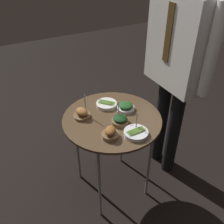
# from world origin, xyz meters

# --- Properties ---
(ground_plane) EXTENTS (8.00, 8.00, 0.00)m
(ground_plane) POSITION_xyz_m (0.00, 0.00, 0.00)
(ground_plane) COLOR black
(serving_cart) EXTENTS (0.71, 0.71, 0.74)m
(serving_cart) POSITION_xyz_m (0.00, 0.00, 0.69)
(serving_cart) COLOR brown
(serving_cart) RESTS_ON ground_plane
(bowl_roast_near_rim) EXTENTS (0.12, 0.12, 0.17)m
(bowl_roast_near_rim) POSITION_xyz_m (-0.11, -0.18, 0.77)
(bowl_roast_near_rim) COLOR brown
(bowl_roast_near_rim) RESTS_ON serving_cart
(bowl_spinach_mid_right) EXTENTS (0.12, 0.12, 0.16)m
(bowl_spinach_mid_right) POSITION_xyz_m (0.08, 0.02, 0.76)
(bowl_spinach_mid_right) COLOR brown
(bowl_spinach_mid_right) RESTS_ON serving_cart
(bowl_spinach_back_left) EXTENTS (0.13, 0.13, 0.06)m
(bowl_spinach_back_left) POSITION_xyz_m (-0.04, 0.14, 0.76)
(bowl_spinach_back_left) COLOR silver
(bowl_spinach_back_left) RESTS_ON serving_cart
(bowl_asparagus_mid_left) EXTENTS (0.16, 0.16, 0.14)m
(bowl_asparagus_mid_left) POSITION_xyz_m (0.23, 0.05, 0.75)
(bowl_asparagus_mid_left) COLOR silver
(bowl_asparagus_mid_left) RESTS_ON serving_cart
(bowl_roast_center) EXTENTS (0.12, 0.11, 0.07)m
(bowl_roast_center) POSITION_xyz_m (0.18, -0.11, 0.77)
(bowl_roast_center) COLOR brown
(bowl_roast_center) RESTS_ON serving_cart
(bowl_asparagus_front_left) EXTENTS (0.16, 0.16, 0.03)m
(bowl_asparagus_front_left) POSITION_xyz_m (-0.16, 0.04, 0.75)
(bowl_asparagus_front_left) COLOR white
(bowl_asparagus_front_left) RESTS_ON serving_cart
(waiter_figure) EXTENTS (0.64, 0.24, 1.75)m
(waiter_figure) POSITION_xyz_m (-0.02, 0.55, 1.11)
(waiter_figure) COLOR black
(waiter_figure) RESTS_ON ground_plane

